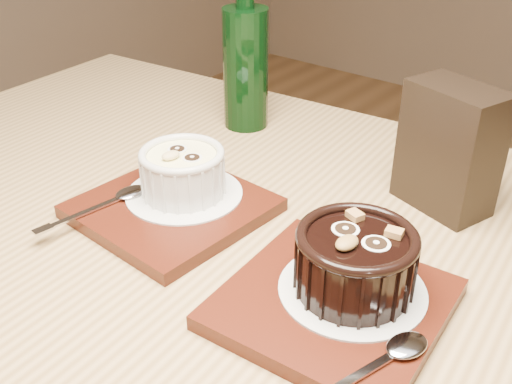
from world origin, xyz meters
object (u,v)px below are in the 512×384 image
tray_left (173,208)px  tray_right (333,304)px  green_bottle (246,64)px  ramekin_dark (355,259)px  table (251,330)px  ramekin_white (183,170)px  condiment_stand (450,149)px

tray_left → tray_right: 0.22m
tray_right → green_bottle: green_bottle is taller
tray_left → ramekin_dark: 0.23m
table → tray_right: tray_right is taller
tray_right → ramekin_dark: (0.01, 0.02, 0.04)m
ramekin_white → tray_right: (0.22, -0.05, -0.04)m
condiment_stand → green_bottle: (-0.31, 0.03, 0.02)m
table → condiment_stand: size_ratio=9.03×
tray_left → condiment_stand: bearing=42.4°
ramekin_white → tray_right: ramekin_white is taller
table → tray_left: 0.16m
table → ramekin_dark: size_ratio=12.14×
tray_left → condiment_stand: size_ratio=1.29×
ramekin_white → green_bottle: size_ratio=0.40×
table → ramekin_dark: 0.18m
tray_left → condiment_stand: (0.22, 0.20, 0.06)m
condiment_stand → table: bearing=-114.8°
condiment_stand → ramekin_white: bearing=-140.8°
tray_left → ramekin_dark: size_ratio=1.73×
ramekin_white → ramekin_dark: (0.23, -0.03, 0.00)m
table → condiment_stand: (0.10, 0.22, 0.16)m
ramekin_dark → tray_right: bearing=-108.8°
tray_left → table: bearing=-6.5°
tray_right → condiment_stand: (-0.00, 0.23, 0.06)m
table → condiment_stand: bearing=65.2°
ramekin_dark → green_bottle: size_ratio=0.44×
condiment_stand → tray_left: bearing=-137.6°
ramekin_white → green_bottle: 0.24m
condiment_stand → ramekin_dark: bearing=-87.7°
green_bottle → tray_left: bearing=-69.2°
table → green_bottle: 0.38m
tray_left → ramekin_white: bearing=93.8°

